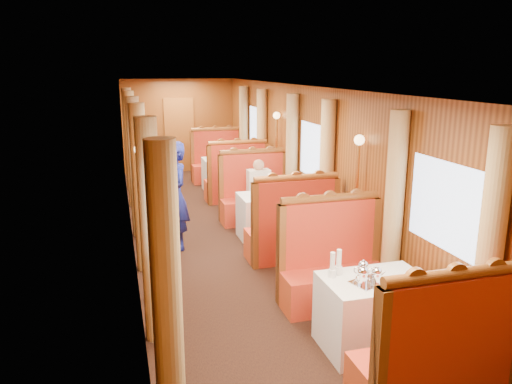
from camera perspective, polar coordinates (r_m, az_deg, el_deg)
name	(u,v)px	position (r m, az deg, el deg)	size (l,w,h in m)	color
floor	(228,242)	(8.29, -3.26, -5.71)	(3.00, 12.00, 0.01)	black
ceiling	(225,88)	(7.80, -3.52, 11.83)	(3.00, 12.00, 0.01)	silver
wall_far	(179,126)	(13.81, -8.79, 7.48)	(3.00, 2.50, 0.01)	brown
wall_left	(130,173)	(7.78, -14.25, 2.13)	(12.00, 2.50, 0.01)	brown
wall_right	(314,163)	(8.39, 6.68, 3.33)	(12.00, 2.50, 0.01)	brown
doorway_far	(180,135)	(13.81, -8.73, 6.44)	(0.80, 0.04, 2.00)	brown
table_near	(374,313)	(5.35, 13.30, -13.32)	(1.05, 0.72, 0.75)	white
banquette_near_fwd	(434,365)	(4.59, 19.70, -18.07)	(1.30, 0.55, 1.34)	#B01316
banquette_near_aft	(333,271)	(6.15, 8.75, -8.87)	(1.30, 0.55, 1.34)	#B01316
table_mid	(271,217)	(8.35, 1.74, -2.82)	(1.05, 0.72, 0.75)	white
banquette_mid_fwd	(292,233)	(7.42, 4.08, -4.65)	(1.30, 0.55, 1.34)	#B01316
banquette_mid_aft	(255,199)	(9.27, -0.13, -0.78)	(1.30, 0.55, 1.34)	#B01316
table_far	(226,174)	(11.63, -3.42, 2.03)	(1.05, 0.72, 0.75)	white
banquette_far_fwd	(236,182)	(10.66, -2.25, 1.18)	(1.30, 0.55, 1.34)	#B01316
banquette_far_aft	(218,164)	(12.60, -4.41, 3.17)	(1.30, 0.55, 1.34)	#B01316
tea_tray	(369,283)	(5.08, 12.80, -10.07)	(0.34, 0.26, 0.01)	silver
teapot_left	(362,278)	(5.00, 12.07, -9.60)	(0.18, 0.13, 0.14)	silver
teapot_right	(376,278)	(5.06, 13.58, -9.50)	(0.16, 0.12, 0.13)	silver
teapot_back	(363,271)	(5.16, 12.10, -8.86)	(0.17, 0.13, 0.14)	silver
fruit_plate	(412,280)	(5.21, 17.38, -9.60)	(0.23, 0.23, 0.05)	white
cup_inboard	(332,267)	(5.11, 8.72, -8.52)	(0.08, 0.08, 0.26)	white
cup_outboard	(339,264)	(5.19, 9.43, -8.16)	(0.08, 0.08, 0.26)	white
rose_vase_mid	(272,185)	(8.20, 1.81, 0.86)	(0.06, 0.06, 0.36)	silver
rose_vase_far	(227,151)	(11.50, -3.32, 4.69)	(0.06, 0.06, 0.36)	silver
window_left_near	(144,232)	(4.34, -12.72, -4.47)	(1.20, 0.90, 0.01)	#95ADCF
curtain_left_near_a	(167,300)	(3.73, -10.14, -12.10)	(0.22, 0.22, 2.35)	tan
curtain_left_near_b	(151,233)	(5.17, -11.90, -4.60)	(0.22, 0.22, 2.35)	tan
window_right_near	(446,206)	(5.35, 20.87, -1.53)	(1.20, 0.90, 0.01)	#95ADCF
curtain_right_near_a	(489,261)	(4.80, 25.06, -7.18)	(0.22, 0.22, 2.35)	tan
curtain_right_near_b	(394,212)	(5.99, 15.45, -2.23)	(0.22, 0.22, 2.35)	tan
window_left_mid	(130,160)	(7.74, -14.23, 3.58)	(1.20, 0.90, 0.01)	#95ADCF
curtain_left_mid_a	(141,189)	(7.04, -13.04, 0.33)	(0.22, 0.22, 2.35)	tan
curtain_left_mid_b	(136,168)	(8.56, -13.59, 2.73)	(0.22, 0.22, 2.35)	tan
window_right_mid	(314,151)	(8.35, 6.62, 4.67)	(1.20, 0.90, 0.01)	#95ADCF
curtain_right_mid_a	(326,177)	(7.66, 8.03, 1.67)	(0.22, 0.22, 2.35)	tan
curtain_right_mid_b	(292,160)	(9.08, 4.10, 3.72)	(0.22, 0.22, 2.35)	tan
window_left_far	(124,132)	(11.20, -14.81, 6.70)	(1.20, 0.90, 0.01)	#95ADCF
curtain_left_far_a	(131,150)	(10.47, -14.05, 4.73)	(0.22, 0.22, 2.35)	tan
curtain_left_far_b	(129,139)	(12.01, -14.31, 5.88)	(0.22, 0.22, 2.35)	tan
window_right_far	(257,127)	(11.63, 0.07, 7.42)	(1.20, 0.90, 0.01)	#95ADCF
curtain_right_far_a	(262,144)	(10.90, 0.66, 5.51)	(0.22, 0.22, 2.35)	tan
curtain_right_far_b	(244,135)	(12.39, -1.39, 6.55)	(0.22, 0.22, 2.35)	tan
sconce_left_fore	(142,191)	(6.05, -12.85, 0.14)	(0.14, 0.14, 1.95)	#BF8C3F
sconce_right_fore	(357,177)	(6.77, 11.52, 1.69)	(0.14, 0.14, 1.95)	#BF8C3F
sconce_left_aft	(132,147)	(9.48, -14.04, 5.07)	(0.14, 0.14, 1.95)	#BF8C3F
sconce_right_aft	(276,141)	(9.96, 2.35, 5.89)	(0.14, 0.14, 1.95)	#BF8C3F
steward	(175,196)	(7.86, -9.24, -0.48)	(0.62, 0.41, 1.70)	navy
passenger	(259,186)	(8.93, 0.36, 0.75)	(0.40, 0.44, 0.76)	beige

